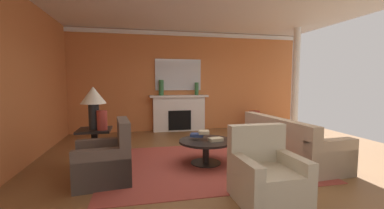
{
  "coord_description": "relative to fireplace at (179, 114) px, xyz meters",
  "views": [
    {
      "loc": [
        -1.47,
        -4.57,
        1.53
      ],
      "look_at": [
        -0.24,
        1.13,
        1.0
      ],
      "focal_mm": 23.43,
      "sensor_mm": 36.0,
      "label": 1
    }
  ],
  "objects": [
    {
      "name": "ground_plane",
      "position": [
        0.23,
        -3.08,
        -0.53
      ],
      "size": [
        9.0,
        9.0,
        0.0
      ],
      "primitive_type": "plane",
      "color": "brown"
    },
    {
      "name": "wall_window",
      "position": [
        -3.3,
        -2.78,
        1.01
      ],
      "size": [
        0.12,
        7.06,
        3.08
      ],
      "primitive_type": "cube",
      "color": "#CC723D",
      "rests_on": "ground_plane"
    },
    {
      "name": "vase_tall_corner",
      "position": [
        2.4,
        -0.3,
        -0.23
      ],
      "size": [
        0.34,
        0.34,
        0.6
      ],
      "primitive_type": "cylinder",
      "color": "#9E3328",
      "rests_on": "ground_plane"
    },
    {
      "name": "vase_on_side_table",
      "position": [
        -1.86,
        -3.13,
        0.34
      ],
      "size": [
        0.17,
        0.17,
        0.34
      ],
      "primitive_type": "cylinder",
      "color": "#9E3328",
      "rests_on": "side_table"
    },
    {
      "name": "crown_moulding",
      "position": [
        0.23,
        0.13,
        2.47
      ],
      "size": [
        7.53,
        0.08,
        0.12
      ],
      "primitive_type": "cube",
      "color": "white"
    },
    {
      "name": "area_rug",
      "position": [
        -0.02,
        -3.24,
        -0.53
      ],
      "size": [
        3.68,
        2.7,
        0.01
      ],
      "primitive_type": "cube",
      "color": "#993D33",
      "rests_on": "ground_plane"
    },
    {
      "name": "mantel_mirror",
      "position": [
        0.0,
        0.12,
        1.22
      ],
      "size": [
        1.43,
        0.04,
        0.96
      ],
      "primitive_type": "cube",
      "color": "silver"
    },
    {
      "name": "column_white",
      "position": [
        3.31,
        -1.06,
        1.01
      ],
      "size": [
        0.2,
        0.2,
        3.08
      ],
      "primitive_type": "cylinder",
      "color": "white",
      "rests_on": "ground_plane"
    },
    {
      "name": "fireplace",
      "position": [
        0.0,
        0.0,
        0.0
      ],
      "size": [
        1.8,
        0.35,
        1.12
      ],
      "color": "white",
      "rests_on": "ground_plane"
    },
    {
      "name": "book_small_novel",
      "position": [
        -0.06,
        -3.21,
        0.06
      ],
      "size": [
        0.22,
        0.21,
        0.06
      ],
      "primitive_type": "cube",
      "rotation": [
        0.0,
        0.0,
        -0.18
      ],
      "color": "tan",
      "rests_on": "coffee_table"
    },
    {
      "name": "sofa",
      "position": [
        1.62,
        -3.38,
        -0.23
      ],
      "size": [
        1.05,
        2.16,
        0.85
      ],
      "color": "tan",
      "rests_on": "ground_plane"
    },
    {
      "name": "wall_fireplace",
      "position": [
        0.23,
        0.21,
        1.01
      ],
      "size": [
        7.53,
        0.12,
        3.08
      ],
      "primitive_type": "cube",
      "color": "#CC723D",
      "rests_on": "ground_plane"
    },
    {
      "name": "book_red_cover",
      "position": [
        0.13,
        -3.33,
        -0.05
      ],
      "size": [
        0.28,
        0.21,
        0.06
      ],
      "primitive_type": "cube",
      "rotation": [
        0.0,
        0.0,
        0.2
      ],
      "color": "tan",
      "rests_on": "coffee_table"
    },
    {
      "name": "table_lamp",
      "position": [
        -2.01,
        -3.01,
        0.69
      ],
      "size": [
        0.44,
        0.44,
        0.75
      ],
      "color": "black",
      "rests_on": "side_table"
    },
    {
      "name": "vase_mantel_left",
      "position": [
        -0.55,
        -0.05,
        0.82
      ],
      "size": [
        0.15,
        0.15,
        0.47
      ],
      "primitive_type": "cylinder",
      "color": "#33703D",
      "rests_on": "fireplace"
    },
    {
      "name": "vase_mantel_right",
      "position": [
        0.55,
        -0.05,
        0.78
      ],
      "size": [
        0.12,
        0.12,
        0.39
      ],
      "primitive_type": "cylinder",
      "color": "#33703D",
      "rests_on": "fireplace"
    },
    {
      "name": "armchair_near_window",
      "position": [
        -1.75,
        -3.71,
        -0.22
      ],
      "size": [
        0.89,
        0.89,
        0.95
      ],
      "color": "brown",
      "rests_on": "ground_plane"
    },
    {
      "name": "book_art_folio",
      "position": [
        -0.18,
        -3.16,
        0.01
      ],
      "size": [
        0.29,
        0.26,
        0.06
      ],
      "primitive_type": "cube",
      "rotation": [
        0.0,
        0.0,
        -0.39
      ],
      "color": "navy",
      "rests_on": "coffee_table"
    },
    {
      "name": "coffee_table",
      "position": [
        -0.02,
        -3.24,
        -0.2
      ],
      "size": [
        1.0,
        1.0,
        0.45
      ],
      "color": "black",
      "rests_on": "ground_plane"
    },
    {
      "name": "side_table",
      "position": [
        -2.01,
        -3.01,
        -0.13
      ],
      "size": [
        0.56,
        0.56,
        0.7
      ],
      "color": "black",
      "rests_on": "ground_plane"
    },
    {
      "name": "ceiling_panel",
      "position": [
        0.23,
        -2.78,
        2.58
      ],
      "size": [
        7.53,
        7.06,
        0.06
      ],
      "primitive_type": "cube",
      "color": "white"
    },
    {
      "name": "armchair_facing_fireplace",
      "position": [
        0.35,
        -4.81,
        -0.22
      ],
      "size": [
        0.82,
        0.82,
        0.95
      ],
      "color": "#C1B293",
      "rests_on": "ground_plane"
    }
  ]
}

